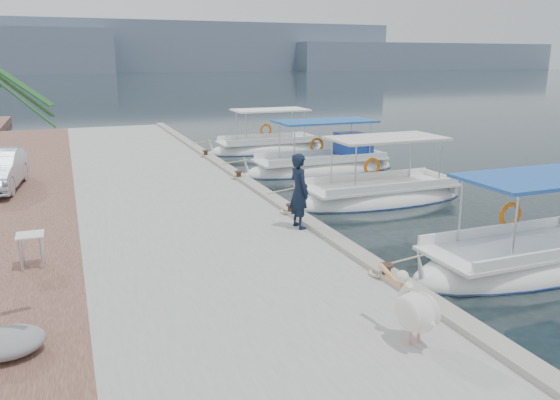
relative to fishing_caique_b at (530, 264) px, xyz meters
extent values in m
plane|color=black|center=(-3.83, 3.16, -0.12)|extent=(400.00, 400.00, 0.00)
cube|color=gray|center=(-6.83, 8.16, 0.13)|extent=(6.00, 40.00, 0.50)
cube|color=gray|center=(-4.05, 8.16, 0.44)|extent=(0.44, 40.00, 0.12)
cube|color=brown|center=(-11.83, 8.16, 0.13)|extent=(4.00, 40.00, 0.50)
cube|color=slate|center=(36.17, 213.16, 8.88)|extent=(160.00, 40.00, 18.00)
cube|color=slate|center=(136.17, 203.16, 5.38)|extent=(120.00, 40.00, 11.00)
ellipsoid|color=white|center=(0.00, 0.00, -0.07)|extent=(6.45, 2.25, 1.30)
ellipsoid|color=#153997|center=(0.00, 0.00, -0.09)|extent=(6.49, 2.30, 0.22)
cube|color=white|center=(0.00, 0.00, 0.43)|extent=(5.29, 1.94, 0.08)
cube|color=#2152A5|center=(0.16, 0.00, 2.07)|extent=(3.87, 2.07, 0.08)
cylinder|color=silver|center=(-1.46, -0.85, 1.23)|extent=(0.05, 0.05, 1.60)
torus|color=orange|center=(0.30, 1.07, 0.88)|extent=(0.68, 0.12, 0.68)
ellipsoid|color=white|center=(0.01, 6.73, -0.07)|extent=(6.48, 2.26, 1.30)
ellipsoid|color=#153997|center=(0.01, 6.73, -0.09)|extent=(6.51, 2.30, 0.22)
cube|color=white|center=(0.01, 6.73, 0.43)|extent=(5.31, 1.94, 0.08)
cube|color=silver|center=(0.17, 6.73, 2.07)|extent=(3.89, 2.08, 0.08)
cylinder|color=silver|center=(-1.45, 5.89, 1.23)|extent=(0.05, 0.05, 1.60)
torus|color=orange|center=(0.31, 7.81, 0.88)|extent=(0.68, 0.12, 0.68)
ellipsoid|color=white|center=(0.30, 12.11, -0.07)|extent=(7.06, 2.24, 1.30)
ellipsoid|color=#153997|center=(0.30, 12.11, -0.09)|extent=(7.09, 2.28, 0.22)
cube|color=white|center=(0.30, 12.11, 0.43)|extent=(5.79, 1.92, 0.08)
cube|color=#2056A1|center=(0.47, 12.11, 2.07)|extent=(4.23, 2.06, 0.08)
cylinder|color=silver|center=(-1.29, 11.27, 1.23)|extent=(0.05, 0.05, 1.60)
torus|color=orange|center=(0.60, 13.17, 0.88)|extent=(0.68, 0.12, 0.68)
cube|color=#153997|center=(1.89, 12.11, 0.98)|extent=(1.20, 1.57, 1.00)
ellipsoid|color=white|center=(-0.02, 17.97, -0.07)|extent=(6.42, 2.24, 1.30)
ellipsoid|color=#153997|center=(-0.02, 17.97, -0.09)|extent=(6.46, 2.28, 0.22)
cube|color=white|center=(-0.02, 17.97, 0.43)|extent=(5.27, 1.92, 0.08)
cube|color=white|center=(0.14, 17.97, 2.07)|extent=(3.85, 2.06, 0.08)
cylinder|color=silver|center=(-1.46, 17.13, 1.23)|extent=(0.05, 0.05, 1.60)
torus|color=orange|center=(0.28, 19.03, 0.88)|extent=(0.68, 0.12, 0.68)
cylinder|color=black|center=(-4.18, -0.34, 0.53)|extent=(0.18, 0.18, 0.30)
cylinder|color=black|center=(-4.18, -0.34, 0.68)|extent=(0.28, 0.28, 0.05)
cylinder|color=black|center=(-4.18, 4.66, 0.53)|extent=(0.18, 0.18, 0.30)
cylinder|color=black|center=(-4.18, 4.66, 0.68)|extent=(0.28, 0.28, 0.05)
cylinder|color=black|center=(-4.18, 9.66, 0.53)|extent=(0.18, 0.18, 0.30)
cylinder|color=black|center=(-4.18, 9.66, 0.68)|extent=(0.28, 0.28, 0.05)
cylinder|color=black|center=(-4.18, 14.66, 0.53)|extent=(0.18, 0.18, 0.30)
cylinder|color=black|center=(-4.18, 14.66, 0.68)|extent=(0.28, 0.28, 0.05)
cylinder|color=tan|center=(-5.22, -2.70, 0.54)|extent=(0.05, 0.05, 0.33)
cylinder|color=tan|center=(-5.06, -2.69, 0.54)|extent=(0.05, 0.05, 0.33)
ellipsoid|color=silver|center=(-5.14, -2.70, 0.90)|extent=(0.52, 0.80, 0.61)
cylinder|color=silver|center=(-5.16, -2.41, 1.16)|extent=(0.15, 0.29, 0.32)
sphere|color=silver|center=(-5.17, -2.32, 1.35)|extent=(0.20, 0.20, 0.20)
cone|color=#EAA566|center=(-5.19, -2.02, 1.26)|extent=(0.14, 0.60, 0.24)
imported|color=black|center=(-4.43, 3.50, 1.36)|extent=(0.54, 0.76, 1.97)
ellipsoid|color=gray|center=(-11.01, -0.76, 0.58)|extent=(1.10, 0.90, 0.40)
cylinder|color=silver|center=(-11.01, 2.79, 0.73)|extent=(0.06, 0.06, 0.70)
cylinder|color=silver|center=(-10.61, 2.79, 0.73)|extent=(0.06, 0.06, 0.70)
cylinder|color=silver|center=(-11.01, 3.19, 0.73)|extent=(0.06, 0.06, 0.70)
cylinder|color=silver|center=(-10.61, 3.19, 0.73)|extent=(0.06, 0.06, 0.70)
cube|color=white|center=(-10.81, 2.99, 1.09)|extent=(0.55, 0.55, 0.03)
camera|label=1|loc=(-9.88, -9.07, 4.68)|focal=35.00mm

